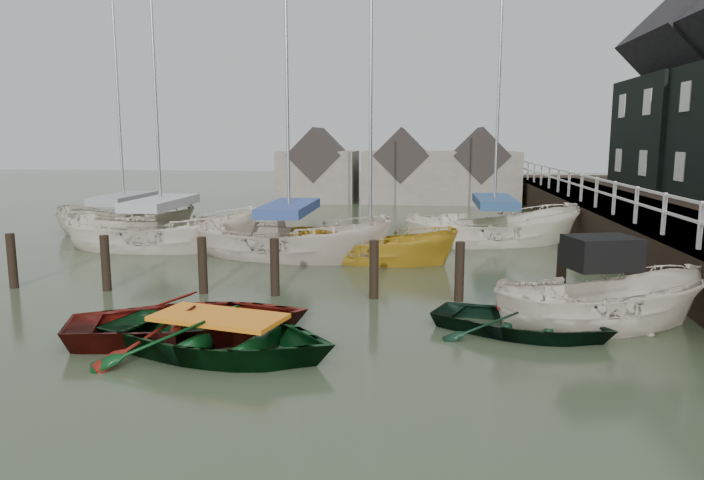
# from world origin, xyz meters

# --- Properties ---
(ground) EXTENTS (120.00, 120.00, 0.00)m
(ground) POSITION_xyz_m (0.00, 0.00, 0.00)
(ground) COLOR #2B3521
(ground) RESTS_ON ground
(pier) EXTENTS (3.04, 32.00, 2.70)m
(pier) POSITION_xyz_m (9.48, 10.00, 0.71)
(pier) COLOR black
(pier) RESTS_ON ground
(mooring_pilings) EXTENTS (13.72, 0.22, 1.80)m
(mooring_pilings) POSITION_xyz_m (-1.11, 3.00, 0.50)
(mooring_pilings) COLOR black
(mooring_pilings) RESTS_ON ground
(far_sheds) EXTENTS (14.00, 4.08, 4.39)m
(far_sheds) POSITION_xyz_m (0.83, 26.00, 1.86)
(far_sheds) COLOR #665B51
(far_sheds) RESTS_ON ground
(rowboat_red) EXTENTS (5.32, 4.54, 0.93)m
(rowboat_red) POSITION_xyz_m (-2.00, -0.37, 0.00)
(rowboat_red) COLOR #55110C
(rowboat_red) RESTS_ON ground
(rowboat_green) EXTENTS (5.05, 4.14, 0.91)m
(rowboat_green) POSITION_xyz_m (-1.20, -1.18, 0.00)
(rowboat_green) COLOR black
(rowboat_green) RESTS_ON ground
(rowboat_dkgreen) EXTENTS (4.16, 3.61, 0.72)m
(rowboat_dkgreen) POSITION_xyz_m (4.29, 0.62, 0.00)
(rowboat_dkgreen) COLOR black
(rowboat_dkgreen) RESTS_ON ground
(motorboat) EXTENTS (4.84, 2.88, 2.71)m
(motorboat) POSITION_xyz_m (5.90, 1.15, 0.09)
(motorboat) COLOR beige
(motorboat) RESTS_ON ground
(sailboat_a) EXTENTS (6.95, 2.72, 10.53)m
(sailboat_a) POSITION_xyz_m (-6.59, 8.95, 0.06)
(sailboat_a) COLOR beige
(sailboat_a) RESTS_ON ground
(sailboat_b) EXTENTS (7.27, 4.11, 11.15)m
(sailboat_b) POSITION_xyz_m (-1.91, 7.94, 0.06)
(sailboat_b) COLOR beige
(sailboat_b) RESTS_ON ground
(sailboat_c) EXTENTS (5.74, 3.10, 10.56)m
(sailboat_c) POSITION_xyz_m (0.71, 7.60, 0.02)
(sailboat_c) COLOR #B48B21
(sailboat_c) RESTS_ON ground
(sailboat_d) EXTENTS (7.04, 4.16, 12.06)m
(sailboat_d) POSITION_xyz_m (4.86, 11.37, 0.06)
(sailboat_d) COLOR silver
(sailboat_d) RESTS_ON ground
(sailboat_e) EXTENTS (6.75, 3.87, 9.96)m
(sailboat_e) POSITION_xyz_m (-9.20, 11.51, 0.06)
(sailboat_e) COLOR #BCB5A0
(sailboat_e) RESTS_ON ground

